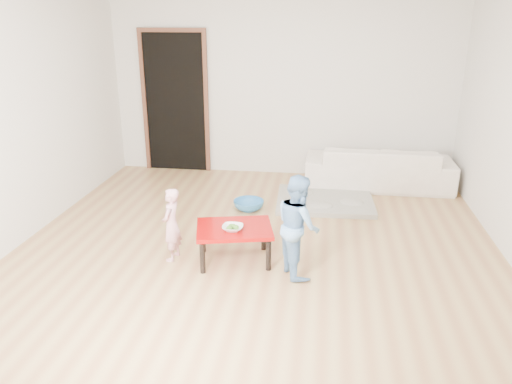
% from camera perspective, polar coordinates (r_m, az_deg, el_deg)
% --- Properties ---
extents(floor, '(5.00, 5.00, 0.01)m').
position_cam_1_polar(floor, '(5.36, 0.30, -5.82)').
color(floor, '#A47146').
rests_on(floor, ground).
extents(back_wall, '(5.00, 0.02, 2.60)m').
position_cam_1_polar(back_wall, '(7.38, 3.00, 11.90)').
color(back_wall, silver).
rests_on(back_wall, floor).
extents(left_wall, '(0.02, 5.00, 2.60)m').
position_cam_1_polar(left_wall, '(5.82, -25.14, 7.88)').
color(left_wall, silver).
rests_on(left_wall, floor).
extents(doorway, '(1.02, 0.08, 2.11)m').
position_cam_1_polar(doorway, '(7.71, -9.16, 9.96)').
color(doorway, brown).
rests_on(doorway, back_wall).
extents(sofa, '(2.01, 0.79, 0.59)m').
position_cam_1_polar(sofa, '(7.17, 13.79, 2.85)').
color(sofa, white).
rests_on(sofa, floor).
extents(cushion, '(0.45, 0.41, 0.11)m').
position_cam_1_polar(cushion, '(6.94, 11.08, 3.77)').
color(cushion, orange).
rests_on(cushion, sofa).
extents(red_table, '(0.83, 0.69, 0.36)m').
position_cam_1_polar(red_table, '(4.92, -2.47, -5.94)').
color(red_table, '#970908').
rests_on(red_table, floor).
extents(bowl, '(0.20, 0.20, 0.05)m').
position_cam_1_polar(bowl, '(4.77, -2.67, -4.13)').
color(bowl, white).
rests_on(bowl, red_table).
extents(broccoli, '(0.12, 0.12, 0.06)m').
position_cam_1_polar(broccoli, '(4.77, -2.68, -4.09)').
color(broccoli, '#2D5919').
rests_on(broccoli, red_table).
extents(child_pink, '(0.20, 0.28, 0.74)m').
position_cam_1_polar(child_pink, '(4.95, -9.65, -3.70)').
color(child_pink, '#D46173').
rests_on(child_pink, floor).
extents(child_blue, '(0.52, 0.58, 0.97)m').
position_cam_1_polar(child_blue, '(4.59, 4.83, -3.82)').
color(child_blue, '#5C8ED5').
rests_on(child_blue, floor).
extents(basin, '(0.38, 0.38, 0.12)m').
position_cam_1_polar(basin, '(6.21, -0.84, -1.49)').
color(basin, teal).
rests_on(basin, floor).
extents(blanket, '(1.26, 1.07, 0.06)m').
position_cam_1_polar(blanket, '(6.50, 7.87, -0.98)').
color(blanket, '#A6A092').
rests_on(blanket, floor).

